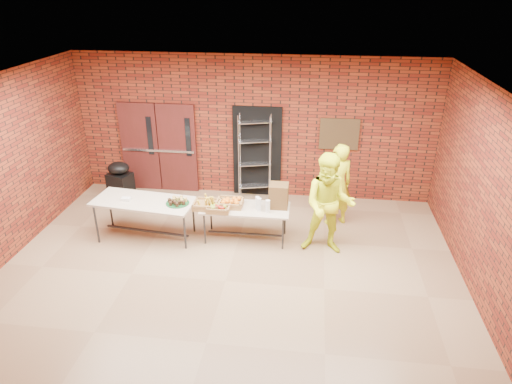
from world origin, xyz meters
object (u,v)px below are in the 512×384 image
coffee_dispenser (279,196)px  wire_rack (255,157)px  table_left (144,204)px  table_right (245,210)px  volunteer_man (329,205)px  covered_grill (120,181)px  volunteer_woman (337,185)px

coffee_dispenser → wire_rack: bearing=111.0°
table_left → table_right: bearing=11.4°
table_right → volunteer_man: volunteer_man is taller
coffee_dispenser → volunteer_man: (0.93, -0.33, 0.04)m
volunteer_man → table_right: bearing=176.3°
covered_grill → volunteer_man: size_ratio=0.47×
covered_grill → volunteer_man: 4.93m
table_left → volunteer_man: volunteer_man is taller
table_right → coffee_dispenser: bearing=9.9°
table_right → covered_grill: 3.39m
covered_grill → volunteer_woman: bearing=11.5°
table_left → table_right: 1.94m
volunteer_man → volunteer_woman: bearing=84.3°
wire_rack → coffee_dispenser: wire_rack is taller
table_left → coffee_dispenser: 2.57m
coffee_dispenser → covered_grill: size_ratio=0.51×
wire_rack → covered_grill: bearing=175.1°
volunteer_man → table_left: bearing=-176.5°
wire_rack → coffee_dispenser: 1.93m
wire_rack → table_left: wire_rack is taller
wire_rack → covered_grill: size_ratio=2.16×
wire_rack → volunteer_man: (1.62, -2.13, -0.02)m
wire_rack → covered_grill: (-3.01, -0.53, -0.52)m
table_right → volunteer_woman: (1.74, 0.87, 0.24)m
coffee_dispenser → covered_grill: bearing=161.1°
table_right → wire_rack: bearing=91.8°
wire_rack → table_left: size_ratio=0.97×
table_right → coffee_dispenser: size_ratio=3.60×
wire_rack → table_right: size_ratio=1.17×
table_left → volunteer_man: size_ratio=1.05×
volunteer_woman → wire_rack: bearing=-54.8°
volunteer_man → covered_grill: bearing=165.2°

